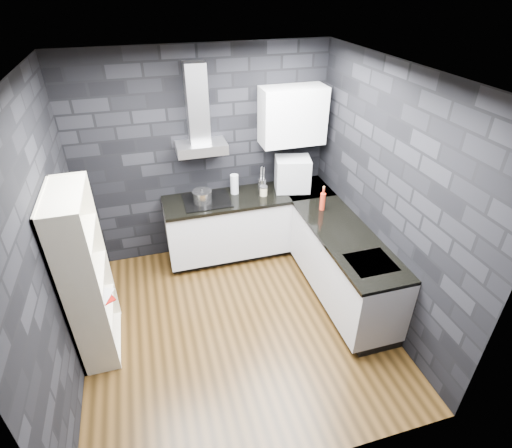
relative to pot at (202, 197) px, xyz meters
name	(u,v)px	position (x,y,z in m)	size (l,w,h in m)	color
ground	(237,324)	(0.11, -1.27, -0.98)	(3.20, 3.20, 0.00)	#432C12
ceiling	(228,73)	(0.11, -1.27, 1.72)	(3.20, 3.20, 0.00)	white
wall_back	(204,157)	(0.11, 0.36, 0.37)	(3.20, 0.05, 2.70)	black
wall_front	(295,359)	(0.11, -2.89, 0.37)	(3.20, 0.05, 2.70)	black
wall_left	(47,251)	(-1.52, -1.27, 0.37)	(0.05, 3.20, 2.70)	black
wall_right	(386,200)	(1.73, -1.27, 0.37)	(0.05, 3.20, 2.70)	black
toekick_back	(249,247)	(0.61, 0.07, -0.93)	(2.18, 0.50, 0.10)	black
toekick_right	(342,293)	(1.45, -1.17, -0.93)	(0.50, 1.78, 0.10)	black
counter_back_cab	(249,223)	(0.61, 0.03, -0.50)	(2.20, 0.60, 0.76)	silver
counter_right_cab	(343,265)	(1.41, -1.17, -0.50)	(0.60, 1.80, 0.76)	silver
counter_back_top	(249,197)	(0.61, 0.02, -0.10)	(2.20, 0.62, 0.04)	black
counter_right_top	(347,237)	(1.40, -1.17, -0.10)	(0.62, 1.80, 0.04)	black
counter_corner_top	(306,189)	(1.41, 0.03, -0.10)	(0.62, 0.62, 0.04)	black
hood_body	(201,148)	(0.06, 0.16, 0.58)	(0.60, 0.34, 0.12)	#BABBBF
hood_chimney	(197,103)	(0.06, 0.23, 1.09)	(0.24, 0.20, 0.90)	#BABBBF
upper_cabinet	(293,116)	(1.21, 0.16, 0.87)	(0.80, 0.35, 0.70)	silver
cooktop	(207,200)	(0.06, 0.03, -0.07)	(0.58, 0.50, 0.01)	black
sink_rim	(371,263)	(1.41, -1.67, -0.09)	(0.44, 0.40, 0.01)	#BABBBF
pot	(202,197)	(0.00, 0.00, 0.00)	(0.23, 0.23, 0.14)	silver
glass_vase	(234,184)	(0.44, 0.14, 0.05)	(0.11, 0.11, 0.26)	#B5BCC3
storage_jar	(263,191)	(0.79, -0.02, -0.02)	(0.09, 0.09, 0.12)	#C6BC8F
utensil_crock	(262,184)	(0.82, 0.16, -0.01)	(0.11, 0.11, 0.14)	silver
appliance_garage	(292,174)	(1.20, 0.03, 0.15)	(0.44, 0.34, 0.44)	#A3A6AB
red_bottle	(323,202)	(1.36, -0.57, 0.03)	(0.06, 0.06, 0.22)	#B52D18
bookshelf	(86,277)	(-1.31, -1.12, -0.08)	(0.34, 0.80, 1.80)	beige
fruit_bowl	(84,280)	(-1.31, -1.20, -0.04)	(0.22, 0.22, 0.05)	silver
book_red	(92,294)	(-1.33, -0.99, -0.41)	(0.18, 0.02, 0.25)	maroon
book_second	(91,287)	(-1.34, -0.90, -0.39)	(0.18, 0.02, 0.24)	#B2B2B2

